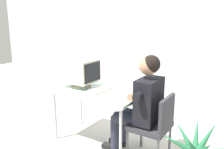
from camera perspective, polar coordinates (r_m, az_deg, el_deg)
name	(u,v)px	position (r m, az deg, el deg)	size (l,w,h in m)	color
ground_plane	(98,140)	(3.56, -3.19, -14.93)	(12.00, 12.00, 0.00)	#B2ADA3
wall_back	(161,27)	(4.22, 11.36, 10.68)	(8.00, 0.10, 3.00)	silver
desk	(98,95)	(3.29, -3.34, -4.68)	(1.17, 0.68, 0.72)	#B7B7BC
crt_monitor	(81,71)	(3.43, -7.25, 0.83)	(0.42, 0.39, 0.39)	beige
keyboard	(101,89)	(3.27, -2.57, -3.46)	(0.20, 0.46, 0.03)	beige
office_chair	(155,123)	(2.96, 9.84, -11.10)	(0.45, 0.45, 0.82)	#4C4C51
person_seated	(141,101)	(2.94, 6.81, -6.23)	(0.70, 0.60, 1.27)	black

